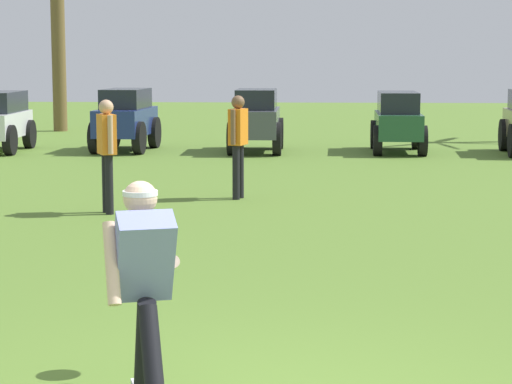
# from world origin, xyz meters

# --- Properties ---
(frisbee_thrower) EXTENTS (0.48, 1.14, 1.41)m
(frisbee_thrower) POSITION_xyz_m (-0.68, 0.19, 0.79)
(frisbee_thrower) COLOR black
(frisbee_thrower) RESTS_ON ground_plane
(frisbee_in_flight) EXTENTS (0.25, 0.25, 0.09)m
(frisbee_in_flight) POSITION_xyz_m (-0.73, 0.98, 0.78)
(frisbee_in_flight) COLOR white
(teammate_near_sideline) EXTENTS (0.33, 0.48, 1.56)m
(teammate_near_sideline) POSITION_xyz_m (-2.47, 7.77, 0.94)
(teammate_near_sideline) COLOR black
(teammate_near_sideline) RESTS_ON ground_plane
(teammate_deep) EXTENTS (0.29, 0.49, 1.56)m
(teammate_deep) POSITION_xyz_m (-0.78, 9.27, 0.94)
(teammate_deep) COLOR black
(teammate_deep) RESTS_ON ground_plane
(parked_car_slot_b) EXTENTS (1.30, 2.40, 1.40)m
(parked_car_slot_b) POSITION_xyz_m (-3.88, 16.74, 0.74)
(parked_car_slot_b) COLOR navy
(parked_car_slot_b) RESTS_ON ground_plane
(parked_car_slot_c) EXTENTS (1.16, 2.35, 1.40)m
(parked_car_slot_c) POSITION_xyz_m (-0.91, 16.64, 0.74)
(parked_car_slot_c) COLOR #474C51
(parked_car_slot_c) RESTS_ON ground_plane
(parked_car_slot_d) EXTENTS (1.19, 2.42, 1.34)m
(parked_car_slot_d) POSITION_xyz_m (2.25, 16.77, 0.72)
(parked_car_slot_d) COLOR #235133
(parked_car_slot_d) RESTS_ON ground_plane
(palm_tree_far_left) EXTENTS (3.07, 3.34, 6.09)m
(palm_tree_far_left) POSITION_xyz_m (-6.83, 22.49, 3.55)
(palm_tree_far_left) COLOR brown
(palm_tree_far_left) RESTS_ON ground_plane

